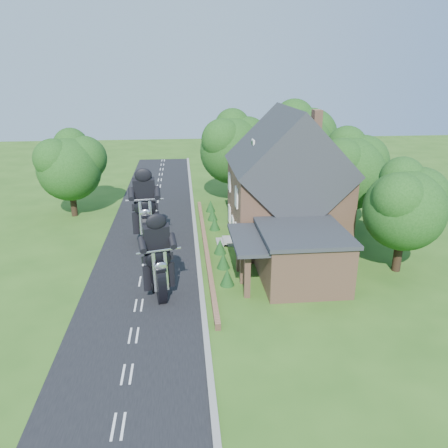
{
  "coord_description": "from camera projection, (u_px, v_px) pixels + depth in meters",
  "views": [
    {
      "loc": [
        2.71,
        -25.28,
        12.75
      ],
      "look_at": [
        5.44,
        2.52,
        2.8
      ],
      "focal_mm": 35.0,
      "sensor_mm": 36.0,
      "label": 1
    }
  ],
  "objects": [
    {
      "name": "kerb",
      "position": [
        200.0,
        278.0,
        28.04
      ],
      "size": [
        0.3,
        80.0,
        0.12
      ],
      "primitive_type": "cube",
      "color": "gray",
      "rests_on": "ground"
    },
    {
      "name": "shrub_e",
      "position": [
        213.0,
        214.0,
        38.81
      ],
      "size": [
        0.9,
        0.9,
        1.1
      ],
      "primitive_type": "cone",
      "color": "#123A13",
      "rests_on": "ground"
    },
    {
      "name": "shrub_b",
      "position": [
        223.0,
        260.0,
        29.44
      ],
      "size": [
        0.9,
        0.9,
        1.1
      ],
      "primitive_type": "cone",
      "color": "#123A13",
      "rests_on": "ground"
    },
    {
      "name": "tree_far_road",
      "position": [
        73.0,
        163.0,
        38.7
      ],
      "size": [
        6.08,
        5.6,
        7.84
      ],
      "color": "black",
      "rests_on": "ground"
    },
    {
      "name": "shrub_a",
      "position": [
        227.0,
        277.0,
        27.09
      ],
      "size": [
        0.9,
        0.9,
        1.1
      ],
      "primitive_type": "cone",
      "color": "#123A13",
      "rests_on": "ground"
    },
    {
      "name": "shrub_f",
      "position": [
        211.0,
        206.0,
        41.16
      ],
      "size": [
        0.9,
        0.9,
        1.1
      ],
      "primitive_type": "cone",
      "color": "#123A13",
      "rests_on": "ground"
    },
    {
      "name": "garden_wall",
      "position": [
        206.0,
        246.0,
        32.74
      ],
      "size": [
        0.3,
        22.0,
        0.4
      ],
      "primitive_type": "cube",
      "color": "#9C6B4F",
      "rests_on": "ground"
    },
    {
      "name": "tree_house_right",
      "position": [
        353.0,
        167.0,
        35.6
      ],
      "size": [
        6.51,
        6.0,
        8.4
      ],
      "color": "black",
      "rests_on": "ground"
    },
    {
      "name": "shrub_c",
      "position": [
        220.0,
        246.0,
        31.78
      ],
      "size": [
        0.9,
        0.9,
        1.1
      ],
      "primitive_type": "cone",
      "color": "#123A13",
      "rests_on": "ground"
    },
    {
      "name": "tree_annex_side",
      "position": [
        410.0,
        203.0,
        27.83
      ],
      "size": [
        5.64,
        5.2,
        7.48
      ],
      "color": "black",
      "rests_on": "ground"
    },
    {
      "name": "tree_behind_left",
      "position": [
        237.0,
        145.0,
        42.61
      ],
      "size": [
        6.94,
        6.4,
        9.16
      ],
      "color": "black",
      "rests_on": "ground"
    },
    {
      "name": "motorcycle_lead",
      "position": [
        159.0,
        286.0,
        25.46
      ],
      "size": [
        0.86,
        1.76,
        1.59
      ],
      "primitive_type": null,
      "rotation": [
        0.0,
        0.0,
        3.4
      ],
      "color": "black",
      "rests_on": "ground"
    },
    {
      "name": "house",
      "position": [
        286.0,
        187.0,
        32.86
      ],
      "size": [
        9.54,
        8.64,
        10.24
      ],
      "color": "#9C6B4F",
      "rests_on": "ground"
    },
    {
      "name": "road",
      "position": [
        143.0,
        281.0,
        27.72
      ],
      "size": [
        7.0,
        80.0,
        0.02
      ],
      "primitive_type": "cube",
      "color": "black",
      "rests_on": "ground"
    },
    {
      "name": "motorcycle_follow",
      "position": [
        147.0,
        231.0,
        33.76
      ],
      "size": [
        0.63,
        1.93,
        1.76
      ],
      "primitive_type": null,
      "rotation": [
        0.0,
        0.0,
        3.22
      ],
      "color": "black",
      "rests_on": "ground"
    },
    {
      "name": "tree_behind_house",
      "position": [
        300.0,
        141.0,
        42.08
      ],
      "size": [
        7.81,
        7.2,
        10.08
      ],
      "color": "black",
      "rests_on": "ground"
    },
    {
      "name": "ground",
      "position": [
        143.0,
        281.0,
        27.73
      ],
      "size": [
        120.0,
        120.0,
        0.0
      ],
      "primitive_type": "plane",
      "color": "#2E5818",
      "rests_on": "ground"
    },
    {
      "name": "annex",
      "position": [
        299.0,
        255.0,
        27.29
      ],
      "size": [
        7.05,
        5.94,
        3.44
      ],
      "color": "#9C6B4F",
      "rests_on": "ground"
    },
    {
      "name": "shrub_d",
      "position": [
        215.0,
        224.0,
        36.47
      ],
      "size": [
        0.9,
        0.9,
        1.1
      ],
      "primitive_type": "cone",
      "color": "#123A13",
      "rests_on": "ground"
    }
  ]
}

